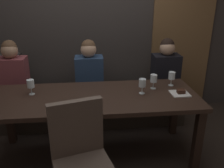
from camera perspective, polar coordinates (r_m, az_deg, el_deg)
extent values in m
plane|color=black|center=(2.95, -3.72, -16.04)|extent=(9.00, 9.00, 0.00)
cube|color=#383330|center=(3.57, -5.18, 16.68)|extent=(6.00, 0.12, 3.00)
cube|color=brown|center=(3.84, 15.98, 9.48)|extent=(0.90, 0.05, 2.10)
cube|color=black|center=(2.69, 19.52, -12.44)|extent=(0.08, 0.08, 0.69)
cube|color=black|center=(3.20, -23.05, -7.20)|extent=(0.08, 0.08, 0.69)
cube|color=black|center=(3.24, 14.46, -5.75)|extent=(0.08, 0.08, 0.69)
cube|color=#302119|center=(2.57, -4.10, -3.24)|extent=(2.20, 0.84, 0.04)
cube|color=#312A23|center=(3.44, -4.28, -6.62)|extent=(2.50, 0.40, 0.35)
cube|color=#473D33|center=(3.34, -4.39, -3.22)|extent=(2.50, 0.44, 0.10)
cube|color=brown|center=(2.02, -8.40, -10.11)|extent=(0.44, 0.17, 0.48)
cube|color=brown|center=(3.34, -22.11, 1.18)|extent=(0.36, 0.24, 0.55)
sphere|color=tan|center=(3.24, -23.00, 7.26)|extent=(0.20, 0.20, 0.20)
sphere|color=brown|center=(3.24, -23.05, 7.90)|extent=(0.18, 0.18, 0.18)
cube|color=navy|center=(3.21, -5.33, 1.79)|extent=(0.36, 0.24, 0.53)
sphere|color=tan|center=(3.11, -5.56, 8.05)|extent=(0.20, 0.20, 0.20)
sphere|color=brown|center=(3.11, -5.58, 8.72)|extent=(0.18, 0.18, 0.18)
cube|color=black|center=(3.39, 12.40, 2.40)|extent=(0.36, 0.24, 0.53)
sphere|color=tan|center=(3.29, 12.89, 8.28)|extent=(0.20, 0.20, 0.20)
sphere|color=black|center=(3.29, 12.89, 8.91)|extent=(0.18, 0.18, 0.18)
cylinder|color=silver|center=(2.73, -18.33, -2.25)|extent=(0.06, 0.06, 0.00)
cylinder|color=silver|center=(2.72, -18.43, -1.49)|extent=(0.01, 0.01, 0.07)
cylinder|color=silver|center=(2.69, -18.62, 0.08)|extent=(0.08, 0.08, 0.08)
cylinder|color=silver|center=(2.64, 7.04, -2.15)|extent=(0.06, 0.06, 0.00)
cylinder|color=silver|center=(2.62, 7.08, -1.35)|extent=(0.01, 0.01, 0.07)
cylinder|color=silver|center=(2.59, 7.16, 0.28)|extent=(0.08, 0.08, 0.08)
cylinder|color=maroon|center=(2.60, 7.14, -0.23)|extent=(0.07, 0.07, 0.03)
cylinder|color=silver|center=(2.92, 13.69, -0.27)|extent=(0.06, 0.06, 0.00)
cylinder|color=silver|center=(2.90, 13.75, 0.46)|extent=(0.01, 0.01, 0.07)
cylinder|color=silver|center=(2.88, 13.89, 1.95)|extent=(0.08, 0.08, 0.08)
cylinder|color=maroon|center=(2.88, 13.86, 1.61)|extent=(0.07, 0.07, 0.04)
cylinder|color=silver|center=(2.79, 9.64, -0.98)|extent=(0.06, 0.06, 0.00)
cylinder|color=silver|center=(2.77, 9.69, -0.23)|extent=(0.01, 0.01, 0.07)
cylinder|color=silver|center=(2.74, 9.79, 1.32)|extent=(0.08, 0.08, 0.08)
cube|color=white|center=(2.70, 15.68, -2.17)|extent=(0.19, 0.19, 0.01)
cube|color=#381E14|center=(2.70, 15.93, -1.67)|extent=(0.08, 0.06, 0.04)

